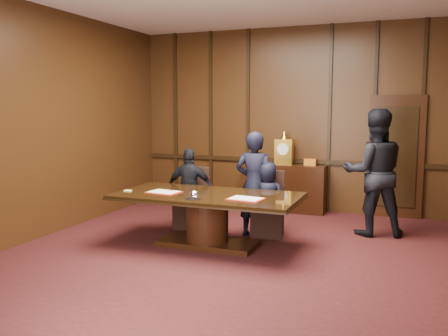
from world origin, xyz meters
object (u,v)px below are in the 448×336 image
Objects in this scene: signatory_left at (190,189)px; witness_right at (374,172)px; sideboard at (284,186)px; signatory_right at (267,199)px; witness_left at (254,184)px; conference_table at (207,211)px.

signatory_left is 2.91m from witness_right.
sideboard is 1.37× the size of signatory_right.
signatory_left is 1.14× the size of signatory_right.
signatory_right is 0.30m from witness_left.
witness_left reaches higher than conference_table.
witness_left is at bearing 15.54° from signatory_right.
signatory_left is 0.82× the size of witness_left.
witness_left is (-0.19, -0.04, 0.23)m from signatory_right.
sideboard is at bearing 80.86° from conference_table.
witness_right is (2.81, 0.71, 0.32)m from signatory_left.
witness_right is at bearing -152.14° from signatory_right.
signatory_left is at bearing -4.73° from witness_left.
signatory_left is at bearing -119.67° from sideboard.
witness_left reaches higher than signatory_left.
witness_right is at bearing -158.45° from witness_left.
witness_right is (1.70, 0.76, 0.17)m from witness_left.
sideboard is at bearing -81.01° from signatory_right.
sideboard reaches higher than signatory_right.
sideboard is at bearing -132.25° from signatory_left.
conference_table is at bearing 56.19° from witness_left.
witness_left is (0.46, 0.76, 0.30)m from conference_table.
signatory_right is at bearing 9.47° from witness_right.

